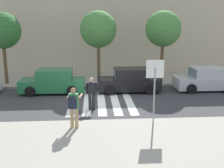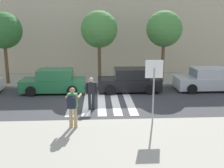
{
  "view_description": "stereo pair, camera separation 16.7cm",
  "coord_description": "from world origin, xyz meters",
  "views": [
    {
      "loc": [
        -0.38,
        -14.46,
        4.42
      ],
      "look_at": [
        0.6,
        -0.2,
        1.1
      ],
      "focal_mm": 42.0,
      "sensor_mm": 36.0,
      "label": 1
    },
    {
      "loc": [
        -0.21,
        -14.47,
        4.42
      ],
      "look_at": [
        0.6,
        -0.2,
        1.1
      ],
      "focal_mm": 42.0,
      "sensor_mm": 36.0,
      "label": 2
    }
  ],
  "objects": [
    {
      "name": "street_tree_east",
      "position": [
        4.67,
        4.68,
        4.01
      ],
      "size": [
        2.61,
        2.61,
        5.2
      ],
      "color": "brown",
      "rests_on": "sidewalk_far"
    },
    {
      "name": "crosswalk_stripe_4",
      "position": [
        1.6,
        0.2,
        0.0
      ],
      "size": [
        0.44,
        5.2,
        0.01
      ],
      "primitive_type": "cube",
      "color": "silver",
      "rests_on": "ground"
    },
    {
      "name": "pedestrian_crossing",
      "position": [
        -0.54,
        -1.35,
        0.97
      ],
      "size": [
        0.57,
        0.3,
        1.72
      ],
      "color": "#232328",
      "rests_on": "ground"
    },
    {
      "name": "parked_car_black",
      "position": [
        1.9,
        2.3,
        0.73
      ],
      "size": [
        4.1,
        1.92,
        1.55
      ],
      "color": "black",
      "rests_on": "ground"
    },
    {
      "name": "crosswalk_stripe_3",
      "position": [
        0.8,
        0.2,
        0.0
      ],
      "size": [
        0.44,
        5.2,
        0.01
      ],
      "primitive_type": "cube",
      "color": "silver",
      "rests_on": "ground"
    },
    {
      "name": "crosswalk_stripe_0",
      "position": [
        -1.6,
        0.2,
        0.0
      ],
      "size": [
        0.44,
        5.2,
        0.01
      ],
      "primitive_type": "cube",
      "color": "silver",
      "rests_on": "ground"
    },
    {
      "name": "ground_plane",
      "position": [
        0.0,
        0.0,
        0.0
      ],
      "size": [
        120.0,
        120.0,
        0.0
      ],
      "primitive_type": "plane",
      "color": "#38383A"
    },
    {
      "name": "crosswalk_stripe_2",
      "position": [
        0.0,
        0.2,
        0.0
      ],
      "size": [
        0.44,
        5.2,
        0.01
      ],
      "primitive_type": "cube",
      "color": "silver",
      "rests_on": "ground"
    },
    {
      "name": "street_tree_center",
      "position": [
        -0.05,
        4.82,
        3.98
      ],
      "size": [
        2.66,
        2.66,
        5.19
      ],
      "color": "brown",
      "rests_on": "sidewalk_far"
    },
    {
      "name": "sidewalk_far",
      "position": [
        0.0,
        6.0,
        0.07
      ],
      "size": [
        60.0,
        4.8,
        0.14
      ],
      "primitive_type": "cube",
      "color": "#9E998C",
      "rests_on": "ground"
    },
    {
      "name": "stop_sign",
      "position": [
        2.19,
        -3.71,
        2.17
      ],
      "size": [
        0.76,
        0.08,
        2.78
      ],
      "color": "gray",
      "rests_on": "sidewalk_near"
    },
    {
      "name": "parked_car_silver",
      "position": [
        7.14,
        2.3,
        0.73
      ],
      "size": [
        4.1,
        1.92,
        1.55
      ],
      "color": "#B7BABF",
      "rests_on": "ground"
    },
    {
      "name": "street_tree_west",
      "position": [
        -6.77,
        4.69,
        3.91
      ],
      "size": [
        2.57,
        2.57,
        5.08
      ],
      "color": "brown",
      "rests_on": "sidewalk_far"
    },
    {
      "name": "crosswalk_stripe_1",
      "position": [
        -0.8,
        0.2,
        0.0
      ],
      "size": [
        0.44,
        5.2,
        0.01
      ],
      "primitive_type": "cube",
      "color": "silver",
      "rests_on": "ground"
    },
    {
      "name": "photographer_with_backpack",
      "position": [
        -1.25,
        -4.08,
        1.17
      ],
      "size": [
        0.67,
        0.9,
        1.72
      ],
      "color": "tan",
      "rests_on": "sidewalk_near"
    },
    {
      "name": "building_facade_far",
      "position": [
        0.0,
        10.4,
        3.9
      ],
      "size": [
        56.0,
        4.0,
        7.81
      ],
      "primitive_type": "cube",
      "color": "beige",
      "rests_on": "ground"
    },
    {
      "name": "parked_car_green",
      "position": [
        -3.03,
        2.3,
        0.73
      ],
      "size": [
        4.1,
        1.92,
        1.55
      ],
      "color": "#236B3D",
      "rests_on": "ground"
    },
    {
      "name": "sidewalk_near",
      "position": [
        0.0,
        -6.2,
        0.07
      ],
      "size": [
        60.0,
        6.0,
        0.14
      ],
      "primitive_type": "cube",
      "color": "#9E998C",
      "rests_on": "ground"
    }
  ]
}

